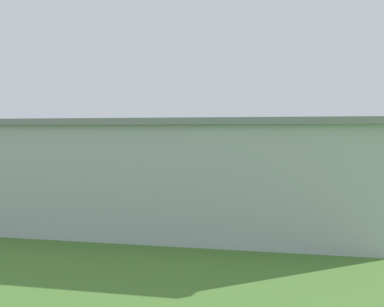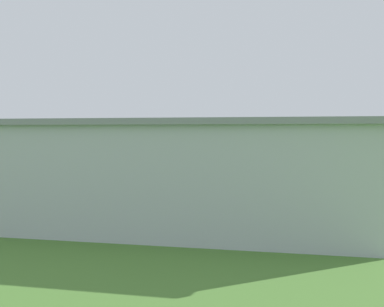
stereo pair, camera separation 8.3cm
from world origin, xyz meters
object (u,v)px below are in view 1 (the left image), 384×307
at_px(person_near_hangar_door, 61,183).
at_px(person_beside_truck, 7,179).
at_px(person_walking_on_apron, 130,182).
at_px(truck_delivery_white, 370,181).
at_px(biplane, 213,135).
at_px(windsock, 280,132).
at_px(hangar, 95,170).

relative_size(person_near_hangar_door, person_beside_truck, 0.89).
bearing_deg(person_walking_on_apron, person_near_hangar_door, 12.99).
relative_size(truck_delivery_white, person_walking_on_apron, 4.01).
bearing_deg(person_near_hangar_door, person_beside_truck, -10.74).
xyz_separation_m(person_walking_on_apron, person_near_hangar_door, (6.89, 1.59, -0.13)).
bearing_deg(person_beside_truck, biplane, -154.62).
bearing_deg(person_beside_truck, person_near_hangar_door, 169.26).
bearing_deg(windsock, hangar, 81.14).
bearing_deg(person_walking_on_apron, windsock, -120.63).
height_order(biplane, windsock, biplane).
distance_m(hangar, person_walking_on_apron, 20.53).
bearing_deg(person_near_hangar_door, biplane, -139.90).
distance_m(person_walking_on_apron, windsock, 23.85).
xyz_separation_m(person_beside_truck, windsock, (-25.97, -20.29, 5.04)).
bearing_deg(person_walking_on_apron, person_beside_truck, 0.91).
relative_size(person_walking_on_apron, person_near_hangar_door, 1.15).
xyz_separation_m(biplane, person_beside_truck, (20.20, 9.58, -4.73)).
bearing_deg(truck_delivery_white, person_near_hangar_door, -2.09).
bearing_deg(person_beside_truck, person_walking_on_apron, -179.09).
distance_m(person_walking_on_apron, person_near_hangar_door, 7.07).
bearing_deg(biplane, person_walking_on_apron, 56.86).
bearing_deg(truck_delivery_white, person_walking_on_apron, -6.62).
bearing_deg(hangar, biplane, -90.80).
bearing_deg(person_walking_on_apron, truck_delivery_white, 173.38).
distance_m(hangar, truck_delivery_white, 24.34).
bearing_deg(biplane, person_beside_truck, 25.38).
xyz_separation_m(biplane, person_near_hangar_door, (13.00, 10.95, -4.83)).
xyz_separation_m(biplane, person_walking_on_apron, (6.11, 9.36, -4.70)).
distance_m(person_near_hangar_door, windsock, 29.12).
relative_size(hangar, truck_delivery_white, 5.35).
bearing_deg(person_walking_on_apron, biplane, -123.14).
height_order(hangar, person_walking_on_apron, hangar).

